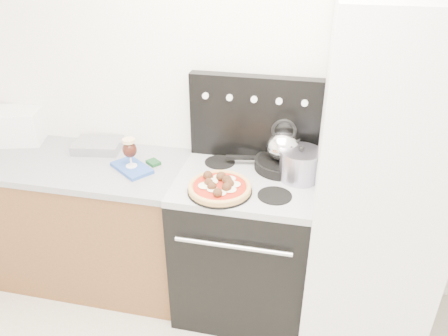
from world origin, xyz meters
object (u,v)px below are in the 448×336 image
(base_cabinet, at_px, (80,222))
(fridge, at_px, (378,190))
(pizza, at_px, (220,186))
(stove_body, at_px, (244,246))
(skillet, at_px, (281,164))
(pizza_pan, at_px, (220,191))
(tea_kettle, at_px, (283,143))
(oven_mitt, at_px, (132,168))
(beer_glass, at_px, (130,153))
(toaster_oven, at_px, (15,126))
(stock_pot, at_px, (300,165))

(base_cabinet, height_order, fridge, fridge)
(fridge, xyz_separation_m, pizza, (-0.81, -0.14, 0.00))
(fridge, height_order, pizza, fridge)
(stove_body, relative_size, skillet, 2.82)
(base_cabinet, relative_size, fridge, 0.76)
(pizza_pan, height_order, tea_kettle, tea_kettle)
(pizza_pan, bearing_deg, fridge, 10.00)
(pizza, height_order, skillet, pizza)
(stove_body, bearing_deg, base_cabinet, 178.70)
(oven_mitt, xyz_separation_m, skillet, (0.85, 0.16, 0.04))
(pizza, height_order, tea_kettle, tea_kettle)
(stove_body, bearing_deg, beer_glass, -179.36)
(skillet, height_order, tea_kettle, tea_kettle)
(toaster_oven, height_order, oven_mitt, toaster_oven)
(stove_body, relative_size, pizza_pan, 2.57)
(beer_glass, height_order, skillet, beer_glass)
(fridge, bearing_deg, skillet, 160.59)
(base_cabinet, distance_m, stove_body, 1.11)
(base_cabinet, xyz_separation_m, stock_pot, (1.39, 0.04, 0.57))
(beer_glass, bearing_deg, base_cabinet, 175.70)
(fridge, relative_size, skillet, 6.09)
(pizza_pan, bearing_deg, tea_kettle, 48.11)
(stock_pot, bearing_deg, stove_body, -167.92)
(skillet, height_order, stock_pot, stock_pot)
(base_cabinet, relative_size, stock_pot, 6.53)
(base_cabinet, bearing_deg, pizza, -10.94)
(skillet, xyz_separation_m, tea_kettle, (0.00, 0.00, 0.13))
(oven_mitt, relative_size, beer_glass, 1.43)
(stove_body, relative_size, fridge, 0.46)
(oven_mitt, height_order, skillet, skillet)
(stove_body, bearing_deg, skillet, 40.72)
(skillet, bearing_deg, pizza_pan, -131.89)
(base_cabinet, xyz_separation_m, fridge, (1.80, -0.05, 0.52))
(stove_body, bearing_deg, pizza, -122.96)
(stove_body, relative_size, pizza, 2.65)
(tea_kettle, bearing_deg, stove_body, -153.53)
(fridge, bearing_deg, pizza_pan, -170.00)
(base_cabinet, distance_m, tea_kettle, 1.45)
(stove_body, distance_m, beer_glass, 0.88)
(toaster_oven, bearing_deg, stove_body, -23.99)
(fridge, height_order, beer_glass, fridge)
(stove_body, distance_m, toaster_oven, 1.68)
(base_cabinet, relative_size, pizza, 4.37)
(beer_glass, relative_size, skillet, 0.57)
(oven_mitt, bearing_deg, base_cabinet, 175.70)
(oven_mitt, bearing_deg, stock_pot, 4.13)
(oven_mitt, xyz_separation_m, stock_pot, (0.96, 0.07, 0.09))
(toaster_oven, bearing_deg, base_cabinet, -38.04)
(pizza_pan, relative_size, tea_kettle, 1.65)
(base_cabinet, distance_m, pizza, 1.14)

